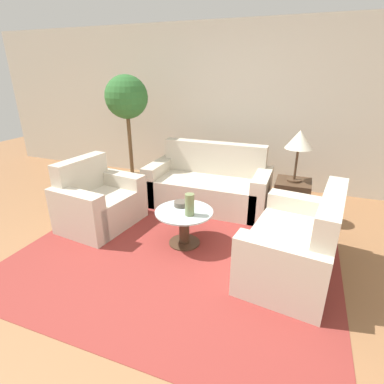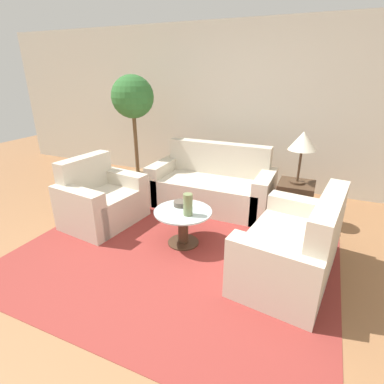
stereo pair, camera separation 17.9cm
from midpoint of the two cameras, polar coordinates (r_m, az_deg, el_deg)
ground_plane at (r=2.94m, az=-4.35°, el=-17.37°), size 14.00×14.00×0.00m
wall_back at (r=5.16m, az=11.76°, el=15.39°), size 10.00×0.06×2.60m
rug at (r=3.54m, az=-0.20°, el=-9.65°), size 3.34×3.18×0.01m
sofa_main at (r=4.42m, az=5.08°, el=1.11°), size 1.74×0.80×0.89m
armchair at (r=4.05m, az=-15.90°, el=-1.71°), size 0.85×1.05×0.85m
loveseat at (r=3.08m, az=20.84°, el=-10.30°), size 0.93×1.37×0.87m
coffee_table at (r=3.40m, az=-0.20°, el=-5.84°), size 0.65×0.65×0.42m
side_table at (r=4.10m, az=20.07°, el=-2.04°), size 0.43×0.43×0.56m
table_lamp at (r=3.87m, az=21.60°, el=8.75°), size 0.33×0.33×0.65m
potted_plant at (r=4.87m, az=-10.05°, el=15.49°), size 0.65×0.65×1.82m
vase at (r=3.19m, az=0.82°, el=-2.43°), size 0.10×0.10×0.25m
bowl at (r=3.44m, az=-0.77°, el=-2.23°), size 0.15×0.15×0.06m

